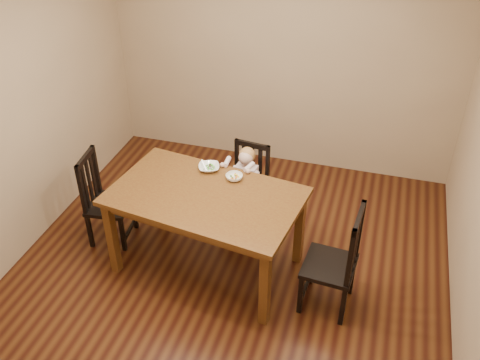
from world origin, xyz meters
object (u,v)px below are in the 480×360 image
(chair_left, at_px, (104,200))
(chair_right, at_px, (336,262))
(toddler, at_px, (246,180))
(chair_child, at_px, (247,188))
(bowl_veg, at_px, (234,177))
(dining_table, at_px, (206,203))
(bowl_peas, at_px, (209,168))

(chair_left, relative_size, chair_right, 0.93)
(chair_left, height_order, chair_right, chair_right)
(chair_left, relative_size, toddler, 2.00)
(chair_child, bearing_deg, chair_right, 145.45)
(bowl_veg, bearing_deg, chair_child, 89.92)
(chair_child, bearing_deg, chair_left, 33.42)
(dining_table, xyz_separation_m, bowl_veg, (0.18, 0.29, 0.12))
(chair_right, height_order, toddler, chair_right)
(bowl_veg, bearing_deg, chair_right, -24.08)
(chair_left, bearing_deg, chair_right, 76.23)
(dining_table, bearing_deg, toddler, 76.29)
(dining_table, bearing_deg, bowl_peas, 104.16)
(chair_right, relative_size, bowl_peas, 5.34)
(dining_table, bearing_deg, chair_left, 174.07)
(chair_child, relative_size, bowl_veg, 5.80)
(toddler, bearing_deg, bowl_veg, 97.77)
(toddler, xyz_separation_m, bowl_veg, (0.00, -0.41, 0.30))
(dining_table, distance_m, chair_left, 1.14)
(chair_child, relative_size, chair_right, 0.88)
(dining_table, distance_m, bowl_veg, 0.36)
(chair_child, distance_m, chair_right, 1.37)
(chair_left, xyz_separation_m, bowl_peas, (1.00, 0.27, 0.40))
(dining_table, bearing_deg, chair_right, -7.71)
(chair_right, bearing_deg, toddler, 54.66)
(chair_left, relative_size, bowl_peas, 4.96)
(chair_left, distance_m, bowl_peas, 1.11)
(dining_table, xyz_separation_m, chair_child, (0.18, 0.75, -0.30))
(chair_child, bearing_deg, bowl_veg, 96.99)
(chair_left, bearing_deg, bowl_peas, 98.05)
(toddler, xyz_separation_m, bowl_peas, (-0.27, -0.32, 0.30))
(chair_left, bearing_deg, chair_child, 109.44)
(chair_left, height_order, bowl_peas, chair_left)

